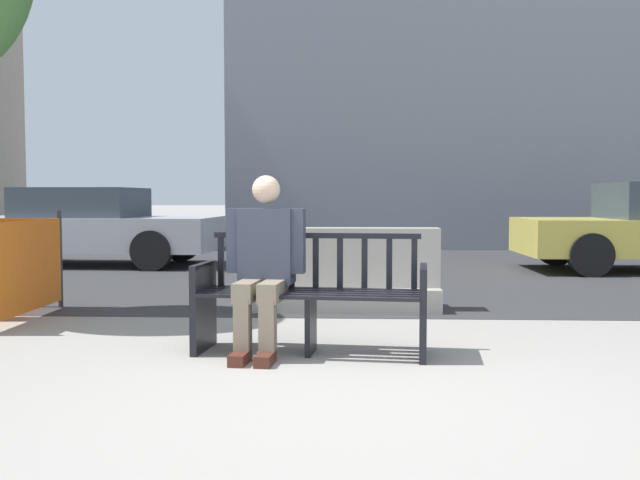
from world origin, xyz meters
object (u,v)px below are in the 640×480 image
street_bench (311,300)px  seated_person (264,260)px  car_sedan_mid (90,227)px  jersey_barrier_centre (341,276)px

street_bench → seated_person: bearing=-176.4°
street_bench → car_sedan_mid: car_sedan_mid is taller
seated_person → car_sedan_mid: (-3.79, 6.67, -0.03)m
street_bench → jersey_barrier_centre: (0.19, 2.08, -0.06)m
seated_person → jersey_barrier_centre: (0.54, 2.10, -0.35)m
car_sedan_mid → jersey_barrier_centre: bearing=-46.6°
street_bench → car_sedan_mid: bearing=121.9°
jersey_barrier_centre → car_sedan_mid: bearing=133.4°
seated_person → car_sedan_mid: 7.67m
street_bench → seated_person: 0.46m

